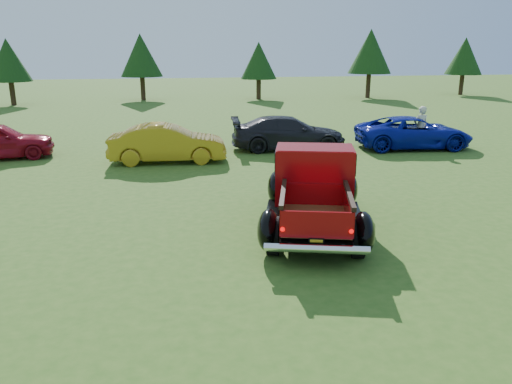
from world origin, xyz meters
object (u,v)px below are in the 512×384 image
tree_west (8,60)px  show_car_grey (288,133)px  tree_east (370,51)px  pickup_truck (314,187)px  show_car_blue (414,133)px  spectator (420,128)px  show_car_yellow (168,143)px  tree_far_east (465,56)px  tree_mid_left (141,55)px  tree_mid_right (259,61)px

tree_west → show_car_grey: size_ratio=1.01×
tree_east → pickup_truck: 31.43m
tree_east → show_car_blue: bearing=-108.0°
tree_east → spectator: (-6.45, -20.60, -2.79)m
show_car_yellow → tree_far_east: bearing=-45.3°
tree_west → show_car_grey: bearing=-51.4°
show_car_grey → tree_mid_left: bearing=21.9°
tree_east → show_car_yellow: 27.00m
pickup_truck → spectator: size_ratio=3.01×
tree_mid_left → spectator: 25.06m
tree_far_east → show_car_yellow: size_ratio=1.17×
tree_west → tree_mid_right: 18.03m
tree_mid_left → show_car_grey: bearing=-73.4°
show_car_blue → spectator: (0.17, -0.20, 0.22)m
tree_east → show_car_grey: tree_east is taller
show_car_yellow → show_car_grey: 5.03m
pickup_truck → show_car_yellow: 7.88m
tree_mid_left → tree_east: tree_east is taller
tree_mid_left → show_car_blue: 24.83m
tree_far_east → show_car_blue: tree_far_east is taller
tree_east → show_car_grey: bearing=-120.7°
tree_west → show_car_yellow: size_ratio=1.12×
tree_mid_left → tree_east: size_ratio=0.93×
tree_east → tree_far_east: size_ratio=1.12×
show_car_yellow → tree_west: bearing=30.6°
tree_west → show_car_blue: tree_west is taller
tree_east → tree_far_east: bearing=6.3°
show_car_yellow → show_car_blue: show_car_yellow is taller
tree_west → show_car_blue: (20.38, -19.90, -2.47)m
tree_far_east → show_car_grey: size_ratio=1.05×
tree_east → show_car_yellow: bearing=-127.9°
tree_west → tree_mid_right: (18.00, 1.00, -0.14)m
show_car_yellow → show_car_blue: 9.91m
show_car_blue → tree_mid_right: bearing=12.4°
tree_mid_right → show_car_blue: tree_mid_right is taller
tree_mid_right → show_car_yellow: size_ratio=1.07×
tree_far_east → pickup_truck: size_ratio=0.93×
tree_mid_right → tree_west: bearing=-176.8°
tree_far_east → show_car_blue: (-15.62, -21.40, -2.60)m
tree_mid_left → tree_east: 18.06m
pickup_truck → show_car_grey: 8.80m
tree_west → pickup_truck: 31.12m
tree_west → tree_east: 27.01m
tree_west → show_car_blue: 28.59m
pickup_truck → show_car_grey: (1.59, 8.65, -0.20)m
tree_mid_right → pickup_truck: bearing=-98.4°
tree_mid_left → pickup_truck: size_ratio=0.96×
tree_east → tree_mid_right: bearing=176.8°
pickup_truck → show_car_grey: size_ratio=1.14×
tree_mid_right → tree_east: tree_east is taller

